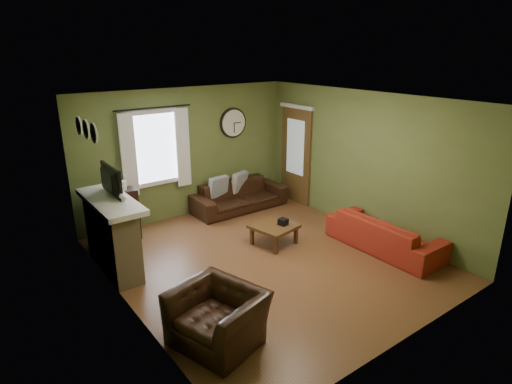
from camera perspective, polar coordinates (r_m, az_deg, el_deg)
floor at (r=7.16m, az=1.28°, el=-8.98°), size 4.60×5.20×0.00m
ceiling at (r=6.37m, az=1.45°, el=12.17°), size 4.60×5.20×0.00m
wall_left at (r=5.62m, az=-17.54°, el=-3.38°), size 0.00×5.20×2.60m
wall_right at (r=8.21m, az=14.18°, el=3.89°), size 0.00×5.20×2.60m
wall_back at (r=8.77m, az=-9.16°, el=5.17°), size 4.60×0.00×2.60m
wall_front at (r=5.00m, az=20.07°, el=-6.48°), size 4.60×0.00×2.60m
fireplace at (r=6.98m, az=-18.60°, el=-5.78°), size 0.40×1.40×1.10m
firebox at (r=7.13m, az=-16.94°, el=-7.27°), size 0.04×0.60×0.55m
mantel at (r=6.77m, az=-18.88°, el=-1.17°), size 0.58×1.60×0.08m
tv at (r=6.85m, az=-19.31°, el=0.90°), size 0.08×0.60×0.35m
tv_screen at (r=6.85m, az=-18.73°, el=1.47°), size 0.02×0.62×0.36m
medallion_left at (r=6.10m, az=-20.80°, el=7.34°), size 0.28×0.28×0.03m
medallion_mid at (r=6.44m, az=-21.70°, el=7.78°), size 0.28×0.28×0.03m
medallion_right at (r=6.77m, az=-22.52°, el=8.17°), size 0.28×0.28×0.03m
window_pane at (r=8.42m, az=-13.40°, el=5.72°), size 1.00×0.02×1.30m
curtain_rod at (r=8.19m, az=-13.52°, el=10.85°), size 0.03×0.03×1.50m
curtain_left at (r=8.14m, az=-16.63°, el=4.65°), size 0.28×0.04×1.55m
curtain_right at (r=8.56m, az=-9.73°, el=5.84°), size 0.28×0.04×1.55m
wall_clock at (r=9.17m, az=-3.02°, el=9.18°), size 0.64×0.06×0.64m
door at (r=9.48m, az=5.34°, el=4.82°), size 0.05×0.90×2.10m
bookshelf at (r=7.99m, az=-18.28°, el=-3.19°), size 0.79×0.34×0.94m
book at (r=7.76m, az=-18.32°, el=0.01°), size 0.25×0.27×0.02m
sofa_brown at (r=9.18m, az=-2.25°, el=-0.49°), size 2.05×0.80×0.60m
pillow_left at (r=8.99m, az=-5.04°, el=0.71°), size 0.44×0.16×0.43m
pillow_right at (r=9.28m, az=-2.22°, el=1.35°), size 0.44×0.27×0.43m
sofa_red at (r=7.70m, az=16.78°, el=-5.29°), size 0.79×2.03×0.59m
armchair at (r=5.25m, az=-5.15°, el=-16.26°), size 1.14×1.23×0.66m
coffee_table at (r=7.61m, az=2.41°, el=-5.67°), size 0.81×0.81×0.37m
tissue_box at (r=7.54m, az=3.64°, el=-4.15°), size 0.17×0.17×0.11m
wine_glass_a at (r=6.20m, az=-17.13°, el=-1.42°), size 0.07×0.07×0.20m
wine_glass_b at (r=6.28m, az=-17.42°, el=-1.15°), size 0.07×0.07×0.21m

